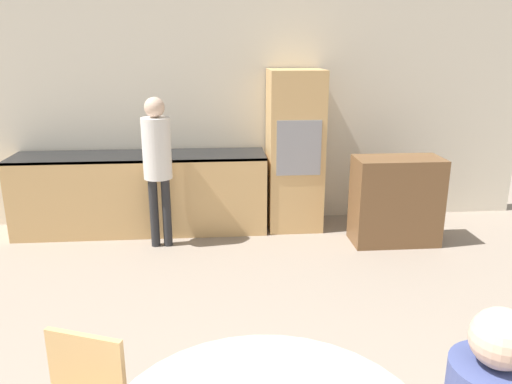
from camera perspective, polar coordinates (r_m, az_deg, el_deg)
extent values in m
cube|color=silver|center=(5.90, -1.59, 9.09)|extent=(6.82, 0.05, 2.60)
cube|color=tan|center=(5.80, -12.91, -0.12)|extent=(2.79, 0.60, 0.89)
cube|color=black|center=(5.69, -13.19, 4.03)|extent=(2.79, 0.60, 0.03)
cube|color=tan|center=(5.70, 4.42, 4.72)|extent=(0.61, 0.58, 1.80)
cube|color=gray|center=(5.40, 4.93, 5.01)|extent=(0.48, 0.01, 0.60)
cube|color=brown|center=(5.51, 15.69, -0.97)|extent=(0.91, 0.45, 0.93)
cube|color=tan|center=(2.49, -18.73, -19.31)|extent=(0.37, 0.17, 0.43)
sphere|color=tan|center=(1.86, 26.23, -14.77)|extent=(0.20, 0.20, 0.20)
cylinder|color=#262628|center=(5.34, -11.56, -2.31)|extent=(0.09, 0.09, 0.75)
cylinder|color=#262628|center=(5.32, -10.17, -2.28)|extent=(0.09, 0.09, 0.75)
cylinder|color=silver|center=(5.15, -11.28, 4.91)|extent=(0.29, 0.29, 0.62)
sphere|color=beige|center=(5.09, -11.54, 9.46)|extent=(0.20, 0.20, 0.20)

